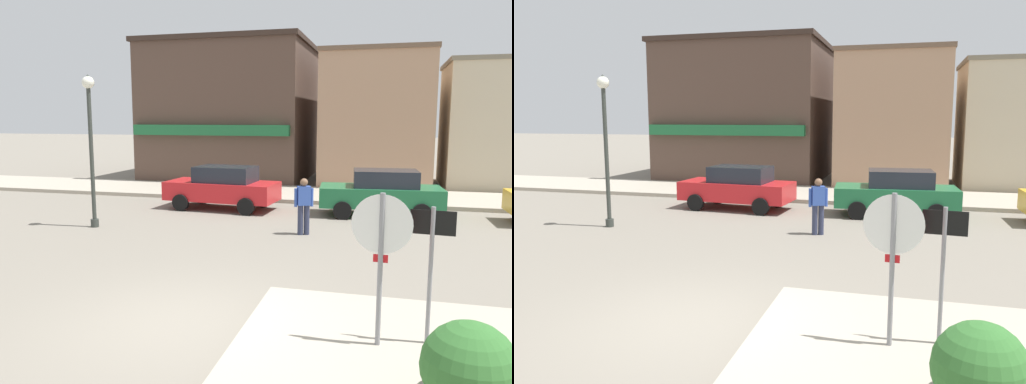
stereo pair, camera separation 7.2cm
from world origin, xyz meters
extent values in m
plane|color=gray|center=(0.00, 0.00, 0.00)|extent=(160.00, 160.00, 0.00)
cube|color=#A89E8C|center=(4.35, -0.74, 0.07)|extent=(6.40, 4.80, 0.15)
cube|color=#A89E8C|center=(0.00, 13.58, 0.07)|extent=(80.00, 4.00, 0.15)
cylinder|color=gray|center=(3.14, -0.29, 1.15)|extent=(0.07, 0.07, 2.30)
cylinder|color=red|center=(3.14, -0.27, 1.87)|extent=(0.76, 0.08, 0.76)
cylinder|color=white|center=(3.14, -0.29, 1.87)|extent=(0.82, 0.08, 0.82)
cube|color=red|center=(3.14, -0.28, 1.39)|extent=(0.20, 0.03, 0.11)
cylinder|color=gray|center=(3.82, -0.06, 1.05)|extent=(0.06, 0.06, 2.10)
cube|color=black|center=(3.82, -0.05, 1.88)|extent=(0.60, 0.07, 0.34)
cube|color=white|center=(3.82, -0.04, 1.88)|extent=(0.54, 0.06, 0.29)
cube|color=black|center=(3.82, -0.03, 1.88)|extent=(0.34, 0.04, 0.08)
sphere|color=#336B2D|center=(4.09, -1.86, 0.73)|extent=(1.00, 1.00, 1.00)
cylinder|color=#333833|center=(-5.37, 5.98, 2.10)|extent=(0.12, 0.12, 4.20)
cylinder|color=#333833|center=(-5.37, 5.98, 0.12)|extent=(0.24, 0.24, 0.24)
sphere|color=white|center=(-5.37, 5.98, 4.31)|extent=(0.36, 0.36, 0.36)
cone|color=#333833|center=(-5.37, 5.98, 4.45)|extent=(0.32, 0.32, 0.18)
cube|color=red|center=(-2.61, 9.85, 0.67)|extent=(4.12, 2.01, 0.66)
cube|color=#1E232D|center=(-2.46, 9.84, 1.28)|extent=(2.18, 1.56, 0.56)
cylinder|color=black|center=(-3.91, 9.10, 0.30)|extent=(0.61, 0.23, 0.60)
cylinder|color=black|center=(-3.78, 10.79, 0.30)|extent=(0.61, 0.23, 0.60)
cylinder|color=black|center=(-1.44, 8.90, 0.30)|extent=(0.61, 0.23, 0.60)
cylinder|color=black|center=(-1.30, 10.60, 0.30)|extent=(0.61, 0.23, 0.60)
cube|color=#1E6B3D|center=(2.96, 9.99, 0.67)|extent=(4.13, 2.03, 0.66)
cube|color=#1E232D|center=(3.11, 10.00, 1.28)|extent=(2.19, 1.56, 0.56)
cylinder|color=black|center=(1.80, 9.04, 0.30)|extent=(0.61, 0.23, 0.60)
cylinder|color=black|center=(1.65, 10.74, 0.30)|extent=(0.61, 0.23, 0.60)
cylinder|color=black|center=(4.27, 9.25, 0.30)|extent=(0.61, 0.23, 0.60)
cylinder|color=black|center=(4.13, 10.94, 0.30)|extent=(0.61, 0.23, 0.60)
cylinder|color=#2D334C|center=(1.01, 6.66, 0.42)|extent=(0.16, 0.16, 0.85)
cylinder|color=#2D334C|center=(0.84, 6.59, 0.42)|extent=(0.16, 0.16, 0.85)
cube|color=#3351A8|center=(0.93, 6.62, 1.12)|extent=(0.42, 0.34, 0.54)
sphere|color=brown|center=(0.93, 6.62, 1.50)|extent=(0.22, 0.22, 0.22)
cylinder|color=#3351A8|center=(1.14, 6.71, 1.07)|extent=(0.12, 0.12, 0.52)
cylinder|color=#3351A8|center=(0.71, 6.53, 1.07)|extent=(0.12, 0.12, 0.52)
cube|color=brown|center=(-5.14, 20.39, 3.48)|extent=(8.20, 9.63, 6.97)
cube|color=#1E6638|center=(-5.14, 15.43, 2.70)|extent=(7.79, 0.40, 0.50)
cube|color=#352721|center=(-5.14, 20.39, 7.09)|extent=(8.45, 9.92, 0.24)
cube|color=tan|center=(2.55, 19.12, 3.09)|extent=(5.04, 7.56, 6.19)
cube|color=brown|center=(2.55, 19.12, 6.29)|extent=(5.14, 7.71, 0.20)
camera|label=1|loc=(3.21, -7.10, 3.30)|focal=35.00mm
camera|label=2|loc=(3.28, -7.08, 3.30)|focal=35.00mm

